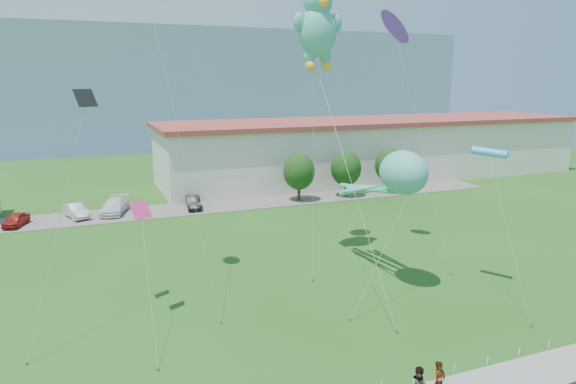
{
  "coord_description": "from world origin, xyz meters",
  "views": [
    {
      "loc": [
        -12.38,
        -18.65,
        13.57
      ],
      "look_at": [
        -1.73,
        8.0,
        7.29
      ],
      "focal_mm": 32.0,
      "sensor_mm": 36.0,
      "label": 1
    }
  ],
  "objects_px": {
    "pedestrian_left": "(439,381)",
    "parked_car_red": "(16,220)",
    "warehouse": "(375,148)",
    "octopus_kite": "(394,180)",
    "parked_car_black": "(193,202)",
    "teddy_bear_kite": "(318,26)",
    "parked_car_white": "(115,206)",
    "parked_car_silver": "(76,211)"
  },
  "relations": [
    {
      "from": "warehouse",
      "to": "parked_car_white",
      "type": "height_order",
      "value": "warehouse"
    },
    {
      "from": "pedestrian_left",
      "to": "parked_car_red",
      "type": "xyz_separation_m",
      "value": [
        -19.81,
        37.07,
        -0.34
      ]
    },
    {
      "from": "parked_car_red",
      "to": "parked_car_black",
      "type": "bearing_deg",
      "value": 20.4
    },
    {
      "from": "parked_car_black",
      "to": "octopus_kite",
      "type": "relative_size",
      "value": 0.43
    },
    {
      "from": "pedestrian_left",
      "to": "parked_car_white",
      "type": "xyz_separation_m",
      "value": [
        -10.84,
        38.61,
        -0.19
      ]
    },
    {
      "from": "parked_car_silver",
      "to": "warehouse",
      "type": "bearing_deg",
      "value": -5.98
    },
    {
      "from": "teddy_bear_kite",
      "to": "octopus_kite",
      "type": "bearing_deg",
      "value": -67.8
    },
    {
      "from": "pedestrian_left",
      "to": "parked_car_white",
      "type": "relative_size",
      "value": 0.35
    },
    {
      "from": "octopus_kite",
      "to": "teddy_bear_kite",
      "type": "bearing_deg",
      "value": 112.2
    },
    {
      "from": "parked_car_silver",
      "to": "teddy_bear_kite",
      "type": "relative_size",
      "value": 0.21
    },
    {
      "from": "parked_car_red",
      "to": "warehouse",
      "type": "bearing_deg",
      "value": 30.92
    },
    {
      "from": "parked_car_silver",
      "to": "parked_car_white",
      "type": "xyz_separation_m",
      "value": [
        3.71,
        0.36,
        0.06
      ]
    },
    {
      "from": "warehouse",
      "to": "octopus_kite",
      "type": "xyz_separation_m",
      "value": [
        -19.59,
        -34.44,
        3.02
      ]
    },
    {
      "from": "parked_car_black",
      "to": "teddy_bear_kite",
      "type": "height_order",
      "value": "teddy_bear_kite"
    },
    {
      "from": "parked_car_red",
      "to": "octopus_kite",
      "type": "distance_m",
      "value": 35.96
    },
    {
      "from": "warehouse",
      "to": "teddy_bear_kite",
      "type": "height_order",
      "value": "teddy_bear_kite"
    },
    {
      "from": "pedestrian_left",
      "to": "parked_car_silver",
      "type": "bearing_deg",
      "value": 91.28
    },
    {
      "from": "parked_car_black",
      "to": "pedestrian_left",
      "type": "bearing_deg",
      "value": -79.3
    },
    {
      "from": "pedestrian_left",
      "to": "parked_car_white",
      "type": "bearing_deg",
      "value": 86.13
    },
    {
      "from": "parked_car_silver",
      "to": "octopus_kite",
      "type": "height_order",
      "value": "octopus_kite"
    },
    {
      "from": "parked_car_white",
      "to": "octopus_kite",
      "type": "distance_m",
      "value": 31.55
    },
    {
      "from": "warehouse",
      "to": "parked_car_black",
      "type": "distance_m",
      "value": 29.67
    },
    {
      "from": "parked_car_red",
      "to": "parked_car_white",
      "type": "xyz_separation_m",
      "value": [
        8.96,
        1.54,
        0.15
      ]
    },
    {
      "from": "parked_car_silver",
      "to": "teddy_bear_kite",
      "type": "xyz_separation_m",
      "value": [
        17.44,
        -19.39,
        16.59
      ]
    },
    {
      "from": "warehouse",
      "to": "parked_car_white",
      "type": "xyz_separation_m",
      "value": [
        -35.96,
        -8.22,
        -3.31
      ]
    },
    {
      "from": "pedestrian_left",
      "to": "parked_car_white",
      "type": "distance_m",
      "value": 40.11
    },
    {
      "from": "pedestrian_left",
      "to": "teddy_bear_kite",
      "type": "xyz_separation_m",
      "value": [
        2.89,
        18.87,
        16.34
      ]
    },
    {
      "from": "parked_car_silver",
      "to": "parked_car_black",
      "type": "distance_m",
      "value": 11.71
    },
    {
      "from": "parked_car_red",
      "to": "parked_car_black",
      "type": "relative_size",
      "value": 0.89
    },
    {
      "from": "parked_car_silver",
      "to": "octopus_kite",
      "type": "distance_m",
      "value": 33.37
    },
    {
      "from": "parked_car_silver",
      "to": "teddy_bear_kite",
      "type": "bearing_deg",
      "value": -66.2
    },
    {
      "from": "parked_car_white",
      "to": "octopus_kite",
      "type": "height_order",
      "value": "octopus_kite"
    },
    {
      "from": "parked_car_red",
      "to": "teddy_bear_kite",
      "type": "distance_m",
      "value": 33.54
    },
    {
      "from": "teddy_bear_kite",
      "to": "parked_car_black",
      "type": "bearing_deg",
      "value": 107.1
    },
    {
      "from": "parked_car_white",
      "to": "parked_car_black",
      "type": "xyz_separation_m",
      "value": [
        7.97,
        -1.03,
        -0.1
      ]
    },
    {
      "from": "pedestrian_left",
      "to": "parked_car_red",
      "type": "distance_m",
      "value": 42.03
    },
    {
      "from": "warehouse",
      "to": "octopus_kite",
      "type": "relative_size",
      "value": 6.51
    },
    {
      "from": "parked_car_red",
      "to": "parked_car_black",
      "type": "distance_m",
      "value": 16.95
    },
    {
      "from": "warehouse",
      "to": "teddy_bear_kite",
      "type": "bearing_deg",
      "value": -128.48
    },
    {
      "from": "parked_car_white",
      "to": "parked_car_black",
      "type": "relative_size",
      "value": 1.31
    },
    {
      "from": "octopus_kite",
      "to": "pedestrian_left",
      "type": "bearing_deg",
      "value": -114.05
    },
    {
      "from": "pedestrian_left",
      "to": "octopus_kite",
      "type": "bearing_deg",
      "value": 46.4
    }
  ]
}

